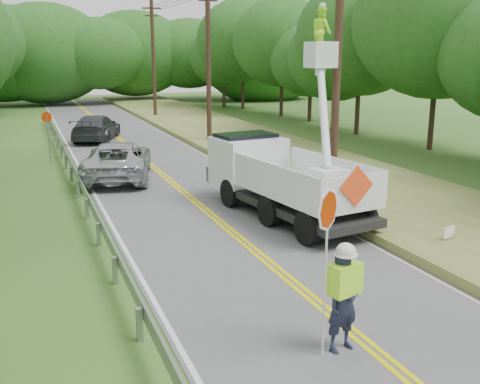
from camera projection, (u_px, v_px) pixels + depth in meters
name	position (u px, v px, depth m)	size (l,w,h in m)	color
ground	(345.00, 327.00, 11.55)	(140.00, 140.00, 0.00)	#2D5822
road	(173.00, 183.00, 24.18)	(7.20, 96.00, 0.03)	#555557
guardrail	(75.00, 174.00, 23.44)	(0.18, 48.00, 0.77)	gray
utility_poles	(253.00, 59.00, 27.39)	(1.60, 43.30, 10.00)	black
tall_grass_verge	(316.00, 168.00, 26.66)	(7.00, 96.00, 0.30)	#5E6827
treeline_right	(346.00, 43.00, 38.59)	(11.01, 52.08, 11.62)	#332319
treeline_horizon	(84.00, 54.00, 61.15)	(58.37, 14.89, 12.46)	#244B19
flagger	(343.00, 294.00, 10.35)	(1.19, 0.63, 3.26)	#191E33
bucket_truck	(274.00, 166.00, 19.83)	(4.09, 7.62, 7.13)	black
suv_silver	(118.00, 160.00, 24.92)	(2.79, 6.05, 1.68)	#B3B6BA
suv_darkgrey	(96.00, 128.00, 35.95)	(2.30, 5.66, 1.64)	#3A3B41
stop_sign_permanent	(48.00, 129.00, 28.14)	(0.53, 0.25, 2.68)	gray
yard_sign	(449.00, 233.00, 15.99)	(0.47, 0.14, 0.69)	white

